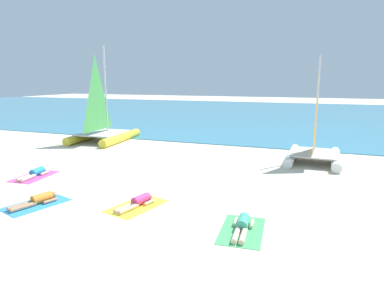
{
  "coord_description": "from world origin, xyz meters",
  "views": [
    {
      "loc": [
        4.9,
        -8.29,
        3.93
      ],
      "look_at": [
        0.0,
        4.98,
        1.2
      ],
      "focal_mm": 31.31,
      "sensor_mm": 36.0,
      "label": 1
    }
  ],
  "objects_px": {
    "sunbather_leftmost": "(35,173)",
    "sunbather_center_left": "(38,200)",
    "towel_rightmost": "(242,230)",
    "sailboat_white": "(314,147)",
    "towel_center_right": "(137,206)",
    "sunbather_rightmost": "(242,225)",
    "towel_leftmost": "(34,176)",
    "towel_center_left": "(36,204)",
    "sunbather_center_right": "(138,202)",
    "sailboat_yellow": "(103,127)"
  },
  "relations": [
    {
      "from": "sunbather_leftmost",
      "to": "sunbather_center_right",
      "type": "xyz_separation_m",
      "value": [
        5.63,
        -1.44,
        0.0
      ]
    },
    {
      "from": "sailboat_white",
      "to": "sunbather_leftmost",
      "type": "bearing_deg",
      "value": -147.2
    },
    {
      "from": "sunbather_leftmost",
      "to": "sunbather_rightmost",
      "type": "xyz_separation_m",
      "value": [
        9.08,
        -2.01,
        0.0
      ]
    },
    {
      "from": "sailboat_white",
      "to": "towel_rightmost",
      "type": "distance_m",
      "value": 8.79
    },
    {
      "from": "sunbather_leftmost",
      "to": "sunbather_center_left",
      "type": "height_order",
      "value": "same"
    },
    {
      "from": "towel_rightmost",
      "to": "sunbather_rightmost",
      "type": "relative_size",
      "value": 1.21
    },
    {
      "from": "sailboat_white",
      "to": "towel_rightmost",
      "type": "height_order",
      "value": "sailboat_white"
    },
    {
      "from": "sunbather_leftmost",
      "to": "towel_rightmost",
      "type": "distance_m",
      "value": 9.32
    },
    {
      "from": "towel_leftmost",
      "to": "sunbather_center_right",
      "type": "height_order",
      "value": "sunbather_center_right"
    },
    {
      "from": "sunbather_center_left",
      "to": "towel_leftmost",
      "type": "bearing_deg",
      "value": 154.02
    },
    {
      "from": "sunbather_center_left",
      "to": "sunbather_leftmost",
      "type": "bearing_deg",
      "value": 153.3
    },
    {
      "from": "sailboat_white",
      "to": "sunbather_leftmost",
      "type": "distance_m",
      "value": 12.59
    },
    {
      "from": "sailboat_yellow",
      "to": "sailboat_white",
      "type": "xyz_separation_m",
      "value": [
        12.85,
        -1.25,
        -0.15
      ]
    },
    {
      "from": "sailboat_white",
      "to": "sunbather_center_right",
      "type": "xyz_separation_m",
      "value": [
        -5.12,
        -7.97,
        -0.62
      ]
    },
    {
      "from": "towel_center_left",
      "to": "sunbather_center_right",
      "type": "distance_m",
      "value": 3.28
    },
    {
      "from": "sunbather_leftmost",
      "to": "sunbather_center_left",
      "type": "xyz_separation_m",
      "value": [
        2.54,
        -2.43,
        0.0
      ]
    },
    {
      "from": "sunbather_center_left",
      "to": "towel_center_right",
      "type": "bearing_deg",
      "value": 33.68
    },
    {
      "from": "sailboat_white",
      "to": "sunbather_rightmost",
      "type": "xyz_separation_m",
      "value": [
        -1.67,
        -8.53,
        -0.62
      ]
    },
    {
      "from": "towel_center_left",
      "to": "towel_rightmost",
      "type": "xyz_separation_m",
      "value": [
        6.57,
        0.42,
        0.0
      ]
    },
    {
      "from": "sailboat_yellow",
      "to": "sunbather_center_left",
      "type": "xyz_separation_m",
      "value": [
        4.64,
        -10.2,
        -0.77
      ]
    },
    {
      "from": "towel_leftmost",
      "to": "towel_center_right",
      "type": "xyz_separation_m",
      "value": [
        5.61,
        -1.44,
        0.0
      ]
    },
    {
      "from": "sailboat_white",
      "to": "towel_leftmost",
      "type": "bearing_deg",
      "value": -146.92
    },
    {
      "from": "sailboat_yellow",
      "to": "sunbather_center_right",
      "type": "xyz_separation_m",
      "value": [
        7.73,
        -9.22,
        -0.77
      ]
    },
    {
      "from": "towel_center_right",
      "to": "sunbather_rightmost",
      "type": "relative_size",
      "value": 1.21
    },
    {
      "from": "towel_center_left",
      "to": "towel_rightmost",
      "type": "relative_size",
      "value": 1.0
    },
    {
      "from": "sailboat_white",
      "to": "sunbather_center_left",
      "type": "height_order",
      "value": "sailboat_white"
    },
    {
      "from": "sailboat_yellow",
      "to": "sunbather_rightmost",
      "type": "bearing_deg",
      "value": -45.75
    },
    {
      "from": "towel_center_right",
      "to": "sunbather_rightmost",
      "type": "xyz_separation_m",
      "value": [
        3.47,
        -0.5,
        0.13
      ]
    },
    {
      "from": "sunbather_leftmost",
      "to": "sunbather_center_left",
      "type": "bearing_deg",
      "value": -49.41
    },
    {
      "from": "sunbather_leftmost",
      "to": "sunbather_rightmost",
      "type": "height_order",
      "value": "same"
    },
    {
      "from": "sunbather_rightmost",
      "to": "towel_rightmost",
      "type": "bearing_deg",
      "value": -90.0
    },
    {
      "from": "sailboat_yellow",
      "to": "sunbather_rightmost",
      "type": "relative_size",
      "value": 3.86
    },
    {
      "from": "sunbather_center_right",
      "to": "sunbather_rightmost",
      "type": "distance_m",
      "value": 3.5
    },
    {
      "from": "towel_center_left",
      "to": "sunbather_center_left",
      "type": "xyz_separation_m",
      "value": [
        0.02,
        0.06,
        0.13
      ]
    },
    {
      "from": "sailboat_white",
      "to": "sunbather_rightmost",
      "type": "bearing_deg",
      "value": -99.53
    },
    {
      "from": "sailboat_white",
      "to": "towel_center_right",
      "type": "xyz_separation_m",
      "value": [
        -5.14,
        -8.04,
        -0.75
      ]
    },
    {
      "from": "towel_center_left",
      "to": "towel_rightmost",
      "type": "height_order",
      "value": "same"
    },
    {
      "from": "sunbather_center_left",
      "to": "sunbather_rightmost",
      "type": "bearing_deg",
      "value": 20.67
    },
    {
      "from": "sailboat_yellow",
      "to": "sunbather_leftmost",
      "type": "height_order",
      "value": "sailboat_yellow"
    },
    {
      "from": "sunbather_leftmost",
      "to": "sunbather_center_right",
      "type": "distance_m",
      "value": 5.81
    },
    {
      "from": "towel_leftmost",
      "to": "towel_rightmost",
      "type": "relative_size",
      "value": 1.0
    },
    {
      "from": "sunbather_center_left",
      "to": "towel_center_right",
      "type": "xyz_separation_m",
      "value": [
        3.07,
        0.92,
        -0.13
      ]
    },
    {
      "from": "sailboat_yellow",
      "to": "towel_center_left",
      "type": "relative_size",
      "value": 3.19
    },
    {
      "from": "towel_center_right",
      "to": "sunbather_center_right",
      "type": "bearing_deg",
      "value": 75.73
    },
    {
      "from": "sailboat_white",
      "to": "towel_center_left",
      "type": "xyz_separation_m",
      "value": [
        -8.23,
        -9.02,
        -0.75
      ]
    },
    {
      "from": "sunbather_center_left",
      "to": "towel_center_right",
      "type": "relative_size",
      "value": 0.81
    },
    {
      "from": "sunbather_leftmost",
      "to": "towel_center_left",
      "type": "distance_m",
      "value": 3.55
    },
    {
      "from": "towel_leftmost",
      "to": "sunbather_leftmost",
      "type": "distance_m",
      "value": 0.14
    },
    {
      "from": "towel_leftmost",
      "to": "towel_center_right",
      "type": "relative_size",
      "value": 1.0
    },
    {
      "from": "sunbather_center_left",
      "to": "towel_rightmost",
      "type": "bearing_deg",
      "value": 20.09
    }
  ]
}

